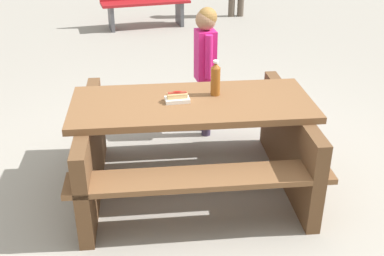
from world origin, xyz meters
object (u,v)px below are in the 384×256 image
(soda_bottle, at_px, (215,79))
(hotdog_tray, at_px, (177,98))
(picnic_table, at_px, (192,137))
(park_bench_mid, at_px, (145,0))
(child_in_coat, at_px, (206,56))

(soda_bottle, distance_m, hotdog_tray, 0.33)
(picnic_table, height_order, park_bench_mid, park_bench_mid)
(picnic_table, xyz_separation_m, hotdog_tray, (0.11, 0.01, 0.34))
(picnic_table, bearing_deg, park_bench_mid, -81.87)
(hotdog_tray, bearing_deg, park_bench_mid, -83.12)
(soda_bottle, height_order, hotdog_tray, soda_bottle)
(picnic_table, relative_size, child_in_coat, 1.55)
(child_in_coat, height_order, park_bench_mid, child_in_coat)
(hotdog_tray, bearing_deg, child_in_coat, -104.92)
(soda_bottle, distance_m, park_bench_mid, 4.96)
(child_in_coat, bearing_deg, picnic_table, 81.37)
(park_bench_mid, bearing_deg, hotdog_tray, 96.88)
(soda_bottle, height_order, child_in_coat, child_in_coat)
(soda_bottle, xyz_separation_m, child_in_coat, (0.04, -0.83, -0.09))
(child_in_coat, distance_m, park_bench_mid, 4.13)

